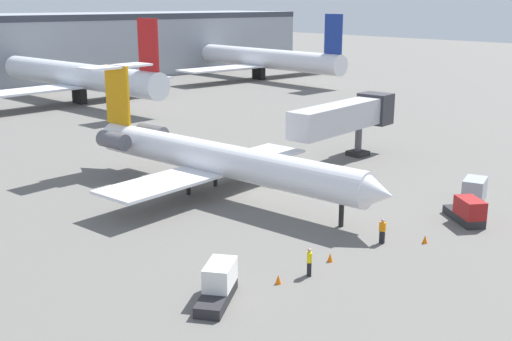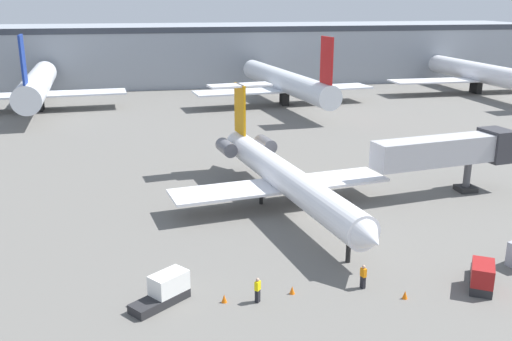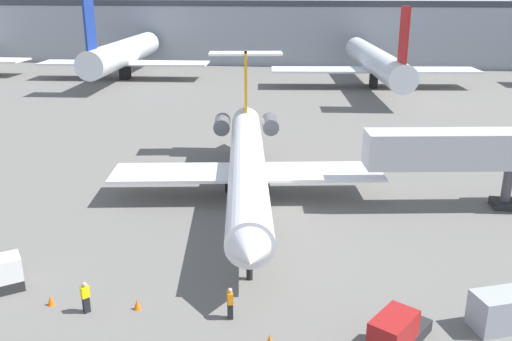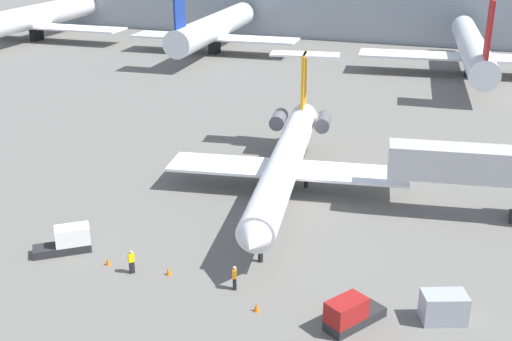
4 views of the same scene
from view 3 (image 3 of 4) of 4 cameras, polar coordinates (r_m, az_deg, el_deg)
The scene contains 13 objects.
ground_plane at distance 41.15m, azimuth 2.04°, elevation -3.79°, with size 400.00×400.00×0.10m, color #66635E.
regional_jet at distance 41.94m, azimuth -0.92°, elevation 1.24°, with size 21.12×31.68×9.77m.
jet_bridge at distance 42.71m, azimuth 22.50°, elevation 1.97°, with size 15.23×5.15×6.12m.
ground_crew_marshaller at distance 27.70m, azimuth -2.70°, elevation -13.57°, with size 0.38×0.46×1.69m.
ground_crew_loader at distance 29.40m, azimuth -17.26°, elevation -12.42°, with size 0.46×0.47×1.69m.
baggage_tug_trailing at distance 26.37m, azimuth 14.34°, elevation -16.10°, with size 3.32×4.13×1.90m.
cargo_container_uld at distance 29.39m, azimuth 23.96°, elevation -13.16°, with size 2.99×2.41×1.83m.
traffic_cone_near at distance 26.24m, azimuth 1.43°, elevation -17.12°, with size 0.36×0.36×0.55m.
traffic_cone_mid at distance 29.29m, azimuth -12.22°, elevation -13.41°, with size 0.36×0.36×0.55m.
traffic_cone_far at distance 30.85m, azimuth -20.50°, elevation -12.49°, with size 0.36×0.36×0.55m.
terminal_building at distance 125.22m, azimuth 6.07°, elevation 14.28°, with size 157.11×23.66×12.98m.
parked_airliner_west_mid at distance 100.80m, azimuth -13.59°, elevation 11.72°, with size 29.82×35.31×13.77m.
parked_airliner_centre at distance 91.74m, azimuth 12.24°, elevation 11.02°, with size 33.58×39.60×13.26m.
Camera 3 is at (3.53, -37.90, 15.57)m, focal length 38.59 mm.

